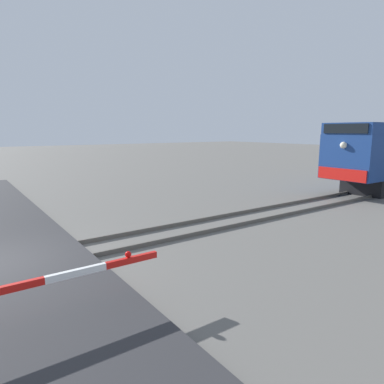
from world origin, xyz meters
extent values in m
cube|color=black|center=(0.00, 20.19, 0.53)|extent=(2.50, 3.20, 1.05)
cube|color=navy|center=(0.00, 18.10, 3.85)|extent=(2.89, 2.96, 0.63)
cube|color=black|center=(0.00, 16.60, 3.85)|extent=(2.50, 0.06, 0.51)
cube|color=red|center=(0.00, 16.59, 1.40)|extent=(2.80, 0.08, 0.64)
sphere|color=#F2EACC|center=(0.00, 16.58, 2.98)|extent=(0.36, 0.36, 0.36)
cube|color=red|center=(3.79, -0.04, 0.97)|extent=(0.10, 1.20, 0.14)
cube|color=white|center=(3.79, 1.16, 0.97)|extent=(0.10, 1.20, 0.14)
cube|color=red|center=(3.79, 2.35, 0.97)|extent=(0.10, 1.20, 0.14)
sphere|color=red|center=(3.79, 2.27, 1.11)|extent=(0.14, 0.14, 0.14)
camera|label=1|loc=(10.28, -0.62, 3.75)|focal=31.76mm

